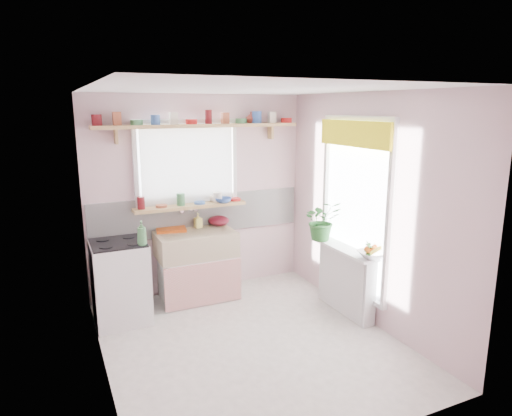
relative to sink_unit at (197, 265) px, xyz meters
name	(u,v)px	position (x,y,z in m)	size (l,w,h in m)	color
room	(272,191)	(0.81, -0.43, 0.94)	(3.20, 3.20, 3.20)	white
sink_unit	(197,265)	(0.00, 0.00, 0.00)	(0.95, 0.65, 1.11)	white
cooker	(121,282)	(-0.95, -0.24, 0.03)	(0.58, 0.58, 0.93)	white
radiator_ledge	(346,279)	(1.45, -1.09, -0.03)	(0.22, 0.95, 0.78)	white
windowsill	(190,206)	(0.00, 0.19, 0.71)	(1.40, 0.22, 0.04)	tan
pine_shelf	(200,126)	(0.15, 0.18, 1.69)	(2.52, 0.24, 0.04)	tan
shelf_crockery	(197,120)	(0.11, 0.18, 1.76)	(2.47, 0.11, 0.12)	#590F14
sill_crockery	(186,201)	(-0.05, 0.19, 0.78)	(1.35, 0.11, 0.12)	#590F14
dish_tray	(171,229)	(-0.25, 0.21, 0.44)	(0.36, 0.27, 0.04)	#CA4E12
colander	(219,221)	(0.37, 0.21, 0.48)	(0.27, 0.27, 0.12)	maroon
jade_plant	(322,220)	(1.36, -0.69, 0.59)	(0.44, 0.38, 0.49)	#276128
fruit_bowl	(372,255)	(1.48, -1.49, 0.38)	(0.30, 0.30, 0.07)	silver
herb_pot	(369,250)	(1.42, -1.49, 0.44)	(0.10, 0.07, 0.19)	#346B2B
soap_bottle_sink	(198,220)	(0.10, 0.21, 0.51)	(0.08, 0.09, 0.19)	#D4C95E
sill_cup	(213,198)	(0.32, 0.25, 0.77)	(0.11, 0.11, 0.09)	white
sill_bowl	(223,200)	(0.41, 0.13, 0.76)	(0.20, 0.20, 0.06)	#3458AB
shelf_vase	(251,117)	(0.85, 0.24, 1.78)	(0.13, 0.13, 0.14)	#9F3B31
cooker_bottle	(142,233)	(-0.73, -0.46, 0.61)	(0.10, 0.10, 0.26)	#3F7E48
fruit	(373,249)	(1.49, -1.49, 0.44)	(0.20, 0.14, 0.10)	orange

